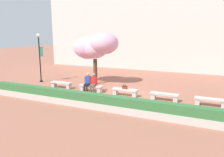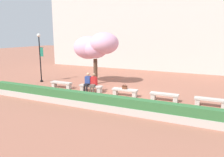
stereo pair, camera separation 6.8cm
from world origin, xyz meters
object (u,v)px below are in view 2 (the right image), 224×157
person_seated_left (88,81)px  cherry_tree_main (96,47)px  stone_bench_near_west (91,87)px  stone_bench_west_end (61,84)px  stone_bench_center (125,91)px  lamp_post_with_banner (40,53)px  handbag (125,87)px  stone_bench_east_end (210,101)px  person_seated_right (93,82)px  stone_bench_near_east (164,96)px

person_seated_left → cherry_tree_main: size_ratio=0.33×
stone_bench_near_west → stone_bench_west_end: bearing=180.0°
stone_bench_near_west → cherry_tree_main: size_ratio=0.41×
stone_bench_center → lamp_post_with_banner: bearing=172.4°
stone_bench_near_west → handbag: (2.45, -0.02, 0.28)m
handbag → lamp_post_with_banner: 7.99m
stone_bench_east_end → handbag: bearing=-179.7°
person_seated_right → handbag: (2.22, 0.03, -0.12)m
stone_bench_near_east → handbag: size_ratio=4.83×
cherry_tree_main → lamp_post_with_banner: cherry_tree_main is taller
stone_bench_west_end → stone_bench_east_end: size_ratio=1.00×
stone_bench_near_west → person_seated_right: person_seated_right is taller
lamp_post_with_banner → stone_bench_near_west: bearing=-11.1°
stone_bench_center → person_seated_right: size_ratio=1.27×
stone_bench_center → cherry_tree_main: cherry_tree_main is taller
stone_bench_near_east → stone_bench_east_end: 2.46m
person_seated_right → lamp_post_with_banner: 5.84m
cherry_tree_main → lamp_post_with_banner: bearing=-163.2°
cherry_tree_main → person_seated_right: bearing=-64.5°
stone_bench_near_east → lamp_post_with_banner: 10.44m
handbag → person_seated_left: bearing=-179.4°
stone_bench_east_end → person_seated_left: person_seated_left is taller
stone_bench_west_end → cherry_tree_main: cherry_tree_main is taller
stone_bench_near_west → cherry_tree_main: (-0.91, 2.35, 2.60)m
stone_bench_near_west → stone_bench_near_east: size_ratio=1.00×
stone_bench_east_end → cherry_tree_main: size_ratio=0.41×
person_seated_left → person_seated_right: bearing=0.1°
stone_bench_west_end → stone_bench_near_east: (7.38, 0.00, 0.00)m
person_seated_left → lamp_post_with_banner: size_ratio=0.33×
handbag → stone_bench_near_west: bearing=179.5°
person_seated_left → cherry_tree_main: 3.33m
stone_bench_east_end → person_seated_right: (-7.15, -0.05, 0.40)m
stone_bench_near_west → cherry_tree_main: bearing=111.2°
person_seated_left → person_seated_right: size_ratio=1.00×
stone_bench_center → person_seated_left: (-2.68, -0.05, 0.40)m
stone_bench_west_end → lamp_post_with_banner: bearing=159.7°
stone_bench_west_end → handbag: handbag is taller
person_seated_left → cherry_tree_main: (-0.69, 2.40, 2.20)m
stone_bench_center → cherry_tree_main: size_ratio=0.41×
stone_bench_center → stone_bench_near_east: bearing=0.0°
lamp_post_with_banner → cherry_tree_main: bearing=16.8°
stone_bench_west_end → handbag: size_ratio=4.83×
stone_bench_near_west → stone_bench_east_end: same height
stone_bench_center → stone_bench_west_end: bearing=180.0°
handbag → lamp_post_with_banner: bearing=172.2°
stone_bench_east_end → lamp_post_with_banner: size_ratio=0.42×
stone_bench_near_east → lamp_post_with_banner: bearing=174.2°
stone_bench_center → stone_bench_near_east: (2.46, 0.00, 0.00)m
person_seated_left → lamp_post_with_banner: (-5.05, 1.09, 1.64)m
person_seated_right → handbag: 2.22m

